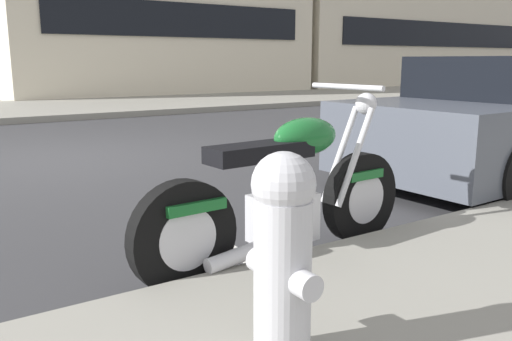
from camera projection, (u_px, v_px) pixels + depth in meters
The scene contains 5 objects.
ground_plane at pixel (69, 159), 7.02m from camera, with size 260.00×260.00×0.00m, color #333335.
sidewalk_far_curb at pixel (356, 94), 19.29m from camera, with size 120.00×5.00×0.14m, color gray.
parking_stall_stripe at pixel (221, 244), 3.78m from camera, with size 0.12×2.20×0.01m, color silver.
parked_motorcycle at pixel (286, 198), 3.36m from camera, with size 2.07×0.62×1.12m.
fire_hydrant at pixel (283, 252), 2.00m from camera, with size 0.24×0.36×0.81m.
Camera 1 is at (-1.79, -7.10, 1.27)m, focal length 37.69 mm.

